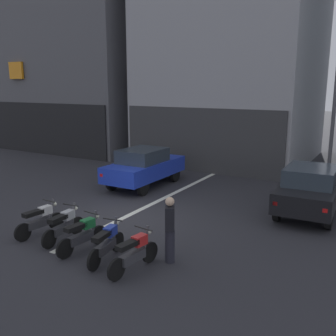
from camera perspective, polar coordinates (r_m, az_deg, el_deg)
name	(u,v)px	position (r m, az deg, el deg)	size (l,w,h in m)	color
ground_plane	(121,219)	(12.68, -6.99, -7.57)	(120.00, 120.00, 0.00)	#2B2B30
lane_centre_line	(200,180)	(17.61, 4.87, -1.84)	(0.20, 18.00, 0.01)	silver
building_mid_block	(236,39)	(23.28, 10.20, 18.50)	(8.79, 9.31, 13.79)	#9E9EA3
car_blue_crossing_near	(144,166)	(16.44, -3.58, 0.31)	(1.78, 4.11, 1.64)	black
car_black_parked_kerbside	(310,188)	(13.72, 20.50, -2.87)	(1.88, 4.15, 1.64)	black
car_red_down_street	(260,151)	(20.58, 13.58, 2.42)	(2.02, 4.20, 1.64)	black
street_lamp	(336,92)	(15.78, 23.77, 10.33)	(0.36, 0.36, 6.60)	#47474C
motorcycle_white_row_leftmost	(40,220)	(11.77, -18.55, -7.36)	(0.55, 1.67, 0.98)	black
motorcycle_silver_row_left_mid	(64,225)	(11.15, -15.32, -8.24)	(0.55, 1.67, 0.98)	black
motorcycle_green_row_centre	(83,234)	(10.40, -12.65, -9.63)	(0.55, 1.67, 0.98)	black
motorcycle_blue_row_right_mid	(107,243)	(9.76, -9.15, -10.98)	(0.55, 1.66, 0.98)	black
motorcycle_red_row_rightmost	(134,252)	(9.16, -5.07, -12.46)	(0.55, 1.66, 0.98)	black
person_by_motorcycles	(170,229)	(9.39, 0.28, -9.15)	(0.36, 0.42, 1.67)	#23232D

